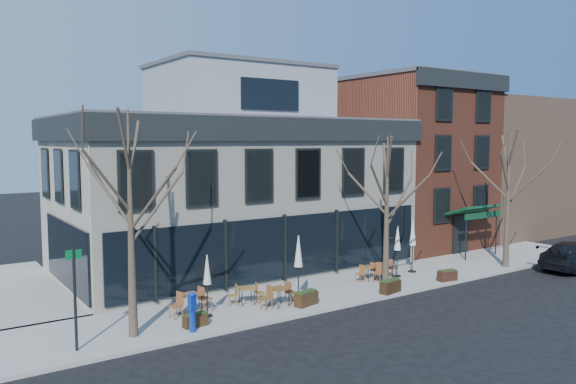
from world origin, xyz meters
TOP-DOWN VIEW (x-y plane):
  - ground at (0.00, 0.00)m, footprint 120.00×120.00m
  - sidewalk_front at (3.25, -2.15)m, footprint 33.50×4.70m
  - sidewalk_side at (-11.25, 6.00)m, footprint 4.50×12.00m
  - corner_building at (0.07, 5.07)m, footprint 18.39×10.39m
  - red_brick_building at (13.00, 4.98)m, footprint 8.20×11.78m
  - bg_building at (23.00, 6.00)m, footprint 12.00×12.00m
  - tree_corner at (-8.49, -3.20)m, footprint 3.93×3.98m
  - tree_mid at (3.01, -3.90)m, footprint 3.50×3.55m
  - tree_right at (12.01, -3.90)m, footprint 3.72×3.77m
  - sign_pole at (-10.50, -3.50)m, footprint 0.50×0.10m
  - parked_sedan at (15.16, -6.08)m, footprint 5.38×2.42m
  - call_box at (-6.60, -3.99)m, footprint 0.30×0.30m
  - cafe_set_0 at (-5.79, -2.05)m, footprint 1.95×0.89m
  - cafe_set_1 at (-3.26, -2.08)m, footprint 1.68×0.84m
  - cafe_set_2 at (-2.31, -3.12)m, footprint 1.84×0.80m
  - cafe_set_3 at (3.72, -1.91)m, footprint 1.58×0.70m
  - cafe_set_4 at (4.44, -2.34)m, footprint 1.86×1.08m
  - umbrella_0 at (-5.36, -2.68)m, footprint 0.39×0.39m
  - umbrella_1 at (-1.19, -2.93)m, footprint 0.46×0.46m
  - umbrella_3 at (5.42, -2.22)m, footprint 0.42×0.42m
  - umbrella_4 at (6.82, -1.93)m, footprint 0.44×0.44m
  - planter_0 at (-6.26, -3.50)m, footprint 0.95×0.45m
  - planter_1 at (-1.28, -3.63)m, footprint 1.17×0.69m
  - planter_2 at (3.01, -4.20)m, footprint 1.15×0.62m
  - planter_3 at (6.87, -4.20)m, footprint 1.03×0.54m

SIDE VIEW (x-z plane):
  - ground at x=0.00m, z-range 0.00..0.00m
  - sidewalk_front at x=3.25m, z-range 0.00..0.15m
  - sidewalk_side at x=-11.25m, z-range 0.00..0.15m
  - planter_0 at x=-6.26m, z-range 0.15..0.66m
  - planter_3 at x=6.87m, z-range 0.15..0.70m
  - planter_2 at x=3.01m, z-range 0.15..0.76m
  - planter_1 at x=-1.28m, z-range 0.15..0.76m
  - cafe_set_3 at x=3.72m, z-range 0.16..0.97m
  - cafe_set_1 at x=-3.26m, z-range 0.16..1.02m
  - cafe_set_2 at x=-2.31m, z-range 0.16..1.12m
  - cafe_set_4 at x=4.44m, z-range 0.16..1.12m
  - cafe_set_0 at x=-5.79m, z-range 0.16..1.17m
  - parked_sedan at x=15.16m, z-range 0.00..1.53m
  - call_box at x=-6.60m, z-range 0.19..1.70m
  - umbrella_0 at x=-5.36m, z-range 0.66..3.11m
  - umbrella_3 at x=5.42m, z-range 0.69..3.30m
  - umbrella_4 at x=6.82m, z-range 0.71..3.44m
  - sign_pole at x=-10.50m, z-range 0.37..3.77m
  - umbrella_1 at x=-1.19m, z-range 0.74..3.59m
  - tree_mid at x=3.01m, z-range 0.27..7.31m
  - tree_right at x=12.01m, z-range 0.28..7.76m
  - tree_corner at x=-8.49m, z-range 0.29..8.21m
  - corner_building at x=0.07m, z-range -0.83..10.27m
  - bg_building at x=23.00m, z-range 0.00..10.00m
  - red_brick_building at x=13.00m, z-range 0.05..11.22m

